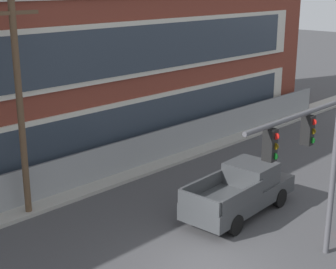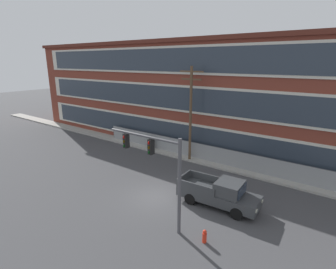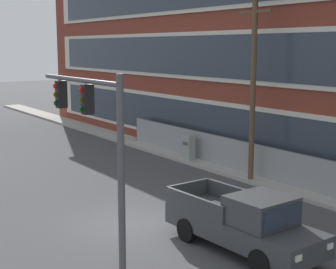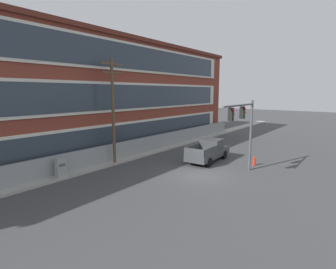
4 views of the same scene
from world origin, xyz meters
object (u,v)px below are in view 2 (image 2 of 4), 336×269
at_px(pickup_truck_dark_grey, 220,193).
at_px(utility_pole_near_corner, 191,111).
at_px(fire_hydrant, 205,236).
at_px(electrical_cabinet, 151,144).
at_px(traffic_signal_mast, 157,162).

distance_m(pickup_truck_dark_grey, utility_pole_near_corner, 9.57).
bearing_deg(pickup_truck_dark_grey, fire_hydrant, -75.70).
bearing_deg(electrical_cabinet, pickup_truck_dark_grey, -28.49).
xyz_separation_m(traffic_signal_mast, pickup_truck_dark_grey, (2.13, 4.10, -3.12)).
bearing_deg(traffic_signal_mast, pickup_truck_dark_grey, 62.51).
xyz_separation_m(pickup_truck_dark_grey, electrical_cabinet, (-11.26, 6.11, -0.15)).
bearing_deg(traffic_signal_mast, utility_pole_near_corner, 111.61).
height_order(pickup_truck_dark_grey, utility_pole_near_corner, utility_pole_near_corner).
xyz_separation_m(traffic_signal_mast, electrical_cabinet, (-9.13, 10.21, -3.28)).
bearing_deg(pickup_truck_dark_grey, traffic_signal_mast, -117.49).
relative_size(pickup_truck_dark_grey, electrical_cabinet, 3.60).
bearing_deg(electrical_cabinet, traffic_signal_mast, -48.20).
bearing_deg(electrical_cabinet, fire_hydrant, -39.36).
distance_m(pickup_truck_dark_grey, fire_hydrant, 4.12).
relative_size(electrical_cabinet, fire_hydrant, 2.02).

